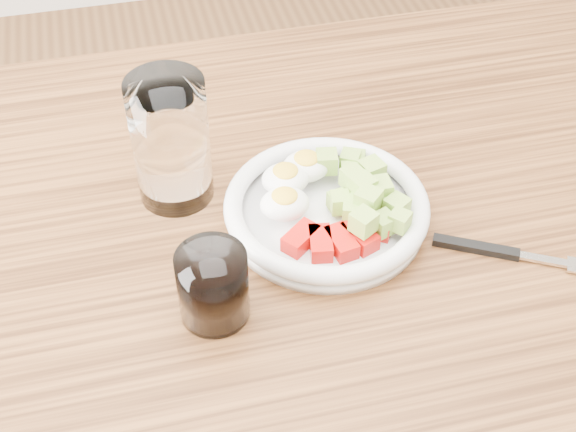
% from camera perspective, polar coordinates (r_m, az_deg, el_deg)
% --- Properties ---
extents(dining_table, '(1.50, 0.90, 0.77)m').
position_cam_1_polar(dining_table, '(1.00, 0.70, -5.67)').
color(dining_table, brown).
rests_on(dining_table, ground).
extents(bowl, '(0.24, 0.24, 0.06)m').
position_cam_1_polar(bowl, '(0.93, 2.78, 0.76)').
color(bowl, white).
rests_on(bowl, dining_table).
extents(fork, '(0.19, 0.11, 0.01)m').
position_cam_1_polar(fork, '(0.94, 14.87, -2.47)').
color(fork, black).
rests_on(fork, dining_table).
extents(water_glass, '(0.09, 0.09, 0.16)m').
position_cam_1_polar(water_glass, '(0.94, -8.34, 5.30)').
color(water_glass, white).
rests_on(water_glass, dining_table).
extents(coffee_glass, '(0.07, 0.07, 0.08)m').
position_cam_1_polar(coffee_glass, '(0.83, -5.35, -4.99)').
color(coffee_glass, white).
rests_on(coffee_glass, dining_table).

